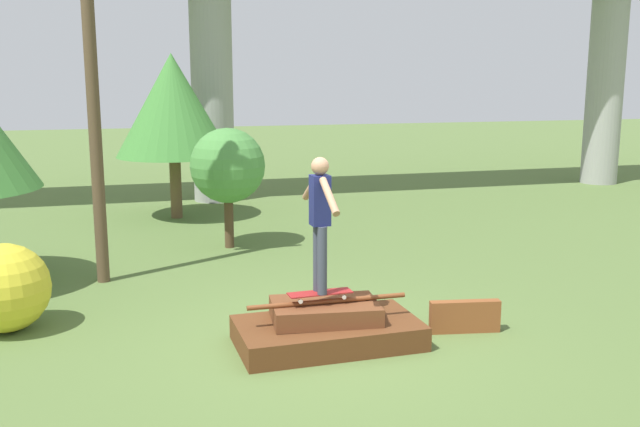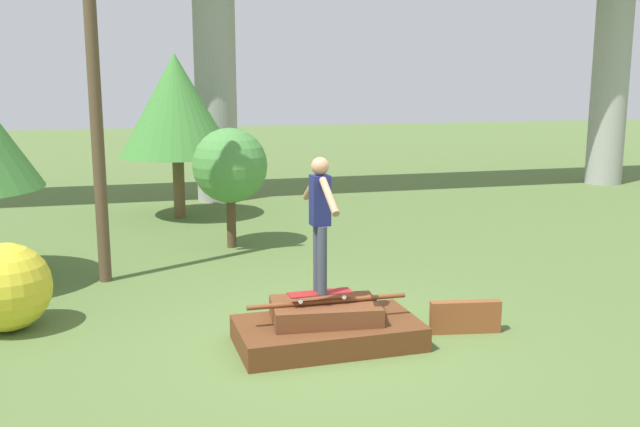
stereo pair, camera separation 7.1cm
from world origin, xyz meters
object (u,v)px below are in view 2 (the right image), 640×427
at_px(skateboard, 320,293).
at_px(bush_yellow_flowering, 6,287).
at_px(tree_behind_left, 176,106).
at_px(tree_behind_right, 230,166).
at_px(skater, 320,215).
at_px(utility_pole, 93,68).

xyz_separation_m(skateboard, bush_yellow_flowering, (-3.84, 1.58, -0.08)).
height_order(skateboard, tree_behind_left, tree_behind_left).
bearing_deg(tree_behind_right, skater, -86.56).
xyz_separation_m(tree_behind_left, tree_behind_right, (0.77, -3.33, -1.04)).
xyz_separation_m(tree_behind_left, bush_yellow_flowering, (-2.75, -7.21, -2.06)).
bearing_deg(tree_behind_right, utility_pole, -142.26).
xyz_separation_m(skateboard, skater, (-0.00, -0.00, 0.99)).
distance_m(tree_behind_right, bush_yellow_flowering, 5.34).
xyz_separation_m(skateboard, tree_behind_left, (-1.10, 8.80, 1.97)).
bearing_deg(tree_behind_left, utility_pole, -107.02).
height_order(skater, tree_behind_right, skater).
xyz_separation_m(skateboard, utility_pole, (-2.67, 3.66, 2.77)).
bearing_deg(utility_pole, skateboard, -53.90).
xyz_separation_m(tree_behind_right, bush_yellow_flowering, (-3.51, -3.89, -1.02)).
distance_m(tree_behind_left, bush_yellow_flowering, 7.99).
xyz_separation_m(utility_pole, tree_behind_left, (1.57, 5.14, -0.80)).
bearing_deg(utility_pole, tree_behind_left, 72.98).
height_order(tree_behind_right, bush_yellow_flowering, tree_behind_right).
bearing_deg(bush_yellow_flowering, tree_behind_left, 69.15).
bearing_deg(skateboard, skater, -165.96).
relative_size(tree_behind_right, bush_yellow_flowering, 2.00).
bearing_deg(skater, tree_behind_left, 97.10).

